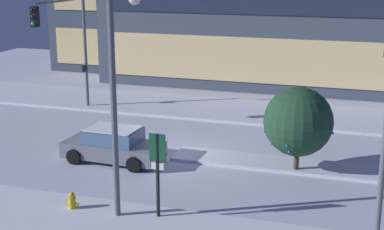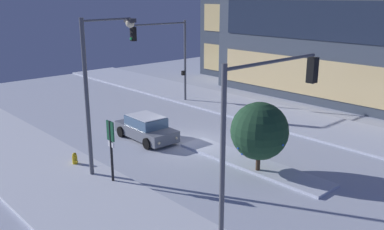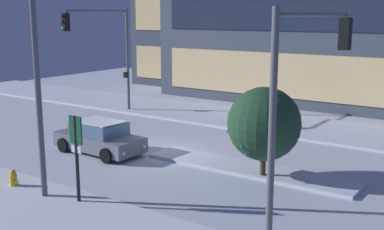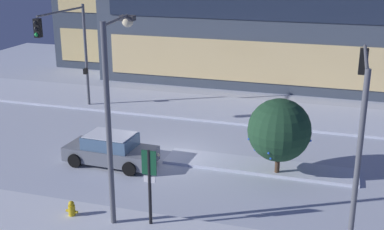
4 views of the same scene
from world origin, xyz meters
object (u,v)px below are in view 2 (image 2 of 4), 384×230
Objects in this scene: car_near at (146,128)px; traffic_light_corner_near_right at (265,111)px; parking_info_sign at (111,144)px; street_lamp_arched at (101,73)px; decorated_tree_median at (259,131)px; fire_hydrant at (75,160)px; traffic_light_corner_far_left at (166,48)px.

car_near is 0.69× the size of traffic_light_corner_near_right.
parking_info_sign is at bearing -48.76° from car_near.
decorated_tree_median is at bearing -52.46° from street_lamp_arched.
fire_hydrant is (0.88, -5.20, -0.36)m from car_near.
car_near reaches higher than fire_hydrant.
parking_info_sign is at bearing -118.45° from street_lamp_arched.
street_lamp_arched reaches higher than parking_info_sign.
parking_info_sign is at bearing 106.46° from traffic_light_corner_near_right.
car_near is 9.09m from traffic_light_corner_far_left.
car_near is at bearing 75.52° from traffic_light_corner_near_right.
traffic_light_corner_near_right is 7.72m from parking_info_sign.
traffic_light_corner_near_right is 2.13× the size of parking_info_sign.
decorated_tree_median is (7.74, 1.06, 1.45)m from car_near.
decorated_tree_median is (6.87, 6.26, 1.81)m from fire_hydrant.
street_lamp_arched is (-8.44, -1.52, 0.39)m from traffic_light_corner_near_right.
traffic_light_corner_near_right is (10.93, -2.82, 3.83)m from car_near.
traffic_light_corner_far_left is 2.18× the size of parking_info_sign.
fire_hydrant is 0.24× the size of parking_info_sign.
decorated_tree_median is (-3.18, 3.88, -2.38)m from traffic_light_corner_near_right.
traffic_light_corner_far_left is 8.96× the size of fire_hydrant.
traffic_light_corner_far_left is at bearing 61.45° from traffic_light_corner_near_right.
traffic_light_corner_far_left is at bearing 134.20° from car_near.
fire_hydrant is at bearing 109.97° from street_lamp_arched.
decorated_tree_median reaches higher than car_near.
traffic_light_corner_near_right is 5.55m from decorated_tree_median.
traffic_light_corner_near_right is 11.14m from fire_hydrant.
decorated_tree_median is at bearing 39.35° from traffic_light_corner_near_right.
car_near is at bearing 41.98° from traffic_light_corner_far_left.
parking_info_sign reaches higher than fire_hydrant.
street_lamp_arched is at bearing 28.15° from fire_hydrant.
parking_info_sign is at bearing -122.55° from decorated_tree_median.
traffic_light_corner_far_left is 1.02× the size of traffic_light_corner_near_right.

